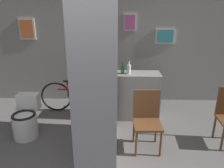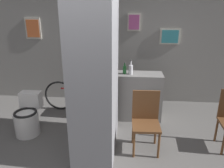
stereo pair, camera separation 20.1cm
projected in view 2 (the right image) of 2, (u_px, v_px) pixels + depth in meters
The scene contains 8 objects.
wall_back at pixel (103, 46), 5.04m from camera, with size 8.00×0.09×2.60m.
pillar_center at pixel (96, 70), 3.16m from camera, with size 0.61×1.27×2.60m.
counter_shelf at pixel (130, 96), 4.40m from camera, with size 1.23×0.44×0.94m.
toilet at pixel (28, 118), 3.89m from camera, with size 0.42×0.58×0.71m.
chair_near_pillar at pixel (146, 119), 3.40m from camera, with size 0.44×0.44×0.94m.
bicycle at pixel (83, 96), 4.73m from camera, with size 1.71×0.42×0.71m.
bottle_tall at pixel (131, 69), 4.16m from camera, with size 0.08×0.08×0.28m.
bottle_short at pixel (125, 69), 4.20m from camera, with size 0.07×0.07×0.23m.
Camera 2 is at (0.64, -2.38, 2.16)m, focal length 35.00 mm.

